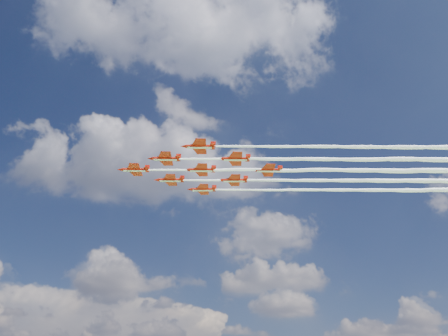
{
  "coord_description": "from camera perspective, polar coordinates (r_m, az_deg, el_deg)",
  "views": [
    {
      "loc": [
        9.97,
        -118.34,
        19.13
      ],
      "look_at": [
        14.44,
        3.06,
        84.03
      ],
      "focal_mm": 35.0,
      "sensor_mm": 36.0,
      "label": 1
    }
  ],
  "objects": [
    {
      "name": "jet_tail",
      "position": [
        155.23,
        25.99,
        -0.32
      ],
      "size": [
        114.73,
        8.76,
        2.55
      ],
      "rotation": [
        0.0,
        0.0,
        -0.03
      ],
      "color": "red"
    },
    {
      "name": "jet_row2_starb",
      "position": [
        150.17,
        13.89,
        -1.6
      ],
      "size": [
        114.73,
        8.76,
        2.55
      ],
      "rotation": [
        0.0,
        0.0,
        -0.03
      ],
      "color": "red"
    },
    {
      "name": "jet_row3_port",
      "position": [
        135.07,
        20.32,
        2.57
      ],
      "size": [
        114.73,
        8.76,
        2.55
      ],
      "rotation": [
        0.0,
        0.0,
        -0.03
      ],
      "color": "red"
    },
    {
      "name": "jet_row3_starb",
      "position": [
        159.38,
        17.03,
        -2.75
      ],
      "size": [
        114.73,
        8.76,
        2.55
      ],
      "rotation": [
        0.0,
        0.0,
        -0.03
      ],
      "color": "red"
    },
    {
      "name": "jet_row4_starb",
      "position": [
        156.79,
        21.45,
        -1.56
      ],
      "size": [
        114.73,
        8.76,
        2.55
      ],
      "rotation": [
        0.0,
        0.0,
        -0.03
      ],
      "color": "red"
    },
    {
      "name": "jet_row4_port",
      "position": [
        144.93,
        23.35,
        1.02
      ],
      "size": [
        114.73,
        8.76,
        2.55
      ],
      "rotation": [
        0.0,
        0.0,
        -0.03
      ],
      "color": "red"
    },
    {
      "name": "jet_row2_port",
      "position": [
        137.74,
        15.22,
        1.11
      ],
      "size": [
        114.73,
        8.76,
        2.55
      ],
      "rotation": [
        0.0,
        0.0,
        -0.03
      ],
      "color": "red"
    },
    {
      "name": "jet_lead",
      "position": [
        141.54,
        10.36,
        -0.29
      ],
      "size": [
        114.73,
        8.76,
        2.55
      ],
      "rotation": [
        0.0,
        0.0,
        -0.03
      ],
      "color": "red"
    },
    {
      "name": "jet_row3_centre",
      "position": [
        147.01,
        18.54,
        -0.31
      ],
      "size": [
        114.73,
        8.76,
        2.55
      ],
      "rotation": [
        0.0,
        0.0,
        -0.03
      ],
      "color": "red"
    }
  ]
}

